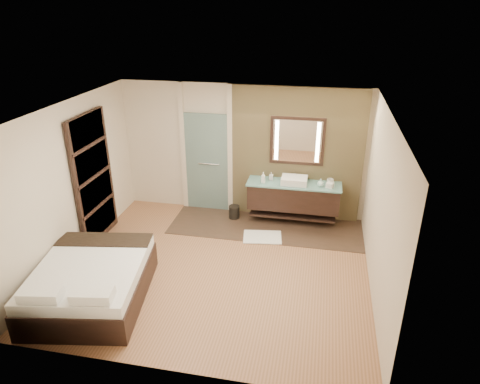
% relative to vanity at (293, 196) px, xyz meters
% --- Properties ---
extents(floor, '(5.00, 5.00, 0.00)m').
position_rel_vanity_xyz_m(floor, '(-1.10, -1.92, -0.58)').
color(floor, brown).
rests_on(floor, ground).
extents(tile_strip, '(3.80, 1.30, 0.01)m').
position_rel_vanity_xyz_m(tile_strip, '(-0.50, -0.32, -0.57)').
color(tile_strip, '#392C1F').
rests_on(tile_strip, floor).
extents(stone_wall, '(2.60, 0.08, 2.70)m').
position_rel_vanity_xyz_m(stone_wall, '(0.00, 0.29, 0.77)').
color(stone_wall, tan).
rests_on(stone_wall, floor).
extents(vanity, '(1.85, 0.55, 0.88)m').
position_rel_vanity_xyz_m(vanity, '(0.00, 0.00, 0.00)').
color(vanity, black).
rests_on(vanity, stone_wall).
extents(mirror_unit, '(1.06, 0.04, 0.96)m').
position_rel_vanity_xyz_m(mirror_unit, '(0.00, 0.24, 1.07)').
color(mirror_unit, black).
rests_on(mirror_unit, stone_wall).
extents(frosted_door, '(1.10, 0.12, 2.70)m').
position_rel_vanity_xyz_m(frosted_door, '(-1.85, 0.28, 0.56)').
color(frosted_door, '#9EC8C2').
rests_on(frosted_door, floor).
extents(shoji_partition, '(0.06, 1.20, 2.40)m').
position_rel_vanity_xyz_m(shoji_partition, '(-3.53, -1.32, 0.63)').
color(shoji_partition, black).
rests_on(shoji_partition, floor).
extents(bed, '(1.84, 2.16, 0.74)m').
position_rel_vanity_xyz_m(bed, '(-2.75, -3.08, -0.27)').
color(bed, black).
rests_on(bed, floor).
extents(bath_mat, '(0.78, 0.60, 0.02)m').
position_rel_vanity_xyz_m(bath_mat, '(-0.50, -0.76, -0.56)').
color(bath_mat, white).
rests_on(bath_mat, floor).
extents(waste_bin, '(0.26, 0.26, 0.28)m').
position_rel_vanity_xyz_m(waste_bin, '(-1.20, -0.07, -0.44)').
color(waste_bin, black).
rests_on(waste_bin, floor).
extents(tissue_box, '(0.16, 0.16, 0.10)m').
position_rel_vanity_xyz_m(tissue_box, '(0.69, -0.10, 0.33)').
color(tissue_box, white).
rests_on(tissue_box, vanity).
extents(soap_bottle_a, '(0.09, 0.09, 0.22)m').
position_rel_vanity_xyz_m(soap_bottle_a, '(-0.60, -0.10, 0.40)').
color(soap_bottle_a, white).
rests_on(soap_bottle_a, vanity).
extents(soap_bottle_b, '(0.07, 0.08, 0.16)m').
position_rel_vanity_xyz_m(soap_bottle_b, '(-0.47, 0.08, 0.37)').
color(soap_bottle_b, '#B2B2B2').
rests_on(soap_bottle_b, vanity).
extents(soap_bottle_c, '(0.15, 0.15, 0.15)m').
position_rel_vanity_xyz_m(soap_bottle_c, '(0.51, -0.07, 0.36)').
color(soap_bottle_c, silver).
rests_on(soap_bottle_c, vanity).
extents(cup, '(0.16, 0.16, 0.11)m').
position_rel_vanity_xyz_m(cup, '(0.69, 0.08, 0.34)').
color(cup, silver).
rests_on(cup, vanity).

